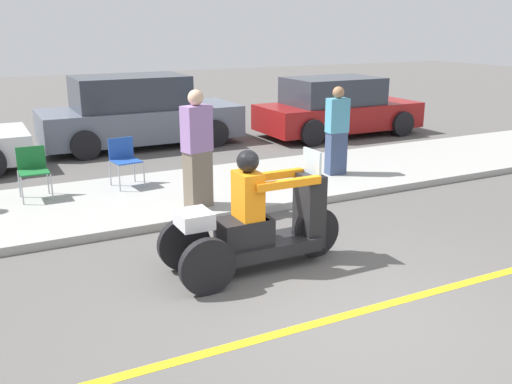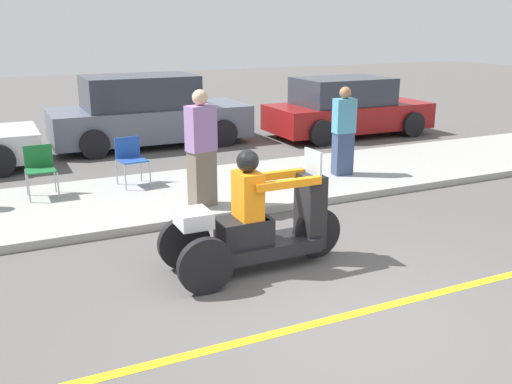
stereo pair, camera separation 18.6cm
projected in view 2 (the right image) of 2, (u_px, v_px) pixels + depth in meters
name	position (u px, v px, depth m)	size (l,w,h in m)	color
ground_plane	(346.00, 316.00, 5.73)	(60.00, 60.00, 0.00)	#565451
lane_stripe	(319.00, 323.00, 5.60)	(24.00, 0.12, 0.01)	gold
sidewalk_strip	(194.00, 192.00, 9.70)	(28.00, 2.80, 0.12)	#9E9E99
motorcycle_trike	(256.00, 227.00, 6.72)	(2.25, 0.84, 1.47)	black
spectator_end_of_line	(201.00, 151.00, 8.57)	(0.47, 0.35, 1.78)	#726656
spectator_near_curb	(344.00, 133.00, 10.41)	(0.40, 0.26, 1.62)	#38476B
folding_chair_curbside	(40.00, 166.00, 9.18)	(0.47, 0.47, 0.82)	#A5A8AD
folding_chair_set_back	(130.00, 156.00, 9.84)	(0.51, 0.51, 0.82)	#A5A8AD
parked_car_lot_far	(347.00, 108.00, 14.75)	(4.23, 2.00, 1.50)	maroon
parked_car_lot_left	(147.00, 113.00, 13.54)	(4.63, 2.05, 1.66)	slate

